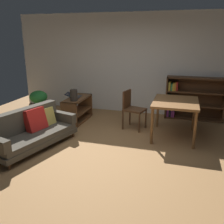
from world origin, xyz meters
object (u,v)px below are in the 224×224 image
at_px(potted_floor_plant, 39,100).
at_px(bookshelf, 191,98).
at_px(dining_chair_near, 132,107).
at_px(open_laptop, 74,96).
at_px(fabric_couch, 31,130).
at_px(desk_speaker, 74,95).
at_px(media_console, 78,110).
at_px(dining_table, 175,105).

xyz_separation_m(potted_floor_plant, bookshelf, (3.71, 1.27, 0.02)).
relative_size(potted_floor_plant, dining_chair_near, 0.87).
bearing_deg(open_laptop, potted_floor_plant, -161.11).
bearing_deg(fabric_couch, dining_chair_near, 42.46).
bearing_deg(open_laptop, bookshelf, 18.90).
bearing_deg(fabric_couch, bookshelf, 41.89).
bearing_deg(bookshelf, desk_speaker, -153.65).
bearing_deg(media_console, dining_chair_near, -4.83).
height_order(desk_speaker, potted_floor_plant, desk_speaker).
distance_m(open_laptop, dining_chair_near, 1.55).
bearing_deg(fabric_couch, open_laptop, 85.34).
bearing_deg(desk_speaker, potted_floor_plant, 176.22).
distance_m(open_laptop, potted_floor_plant, 0.90).
relative_size(fabric_couch, desk_speaker, 6.92).
bearing_deg(media_console, potted_floor_plant, -166.24).
bearing_deg(dining_chair_near, bookshelf, 41.15).
height_order(fabric_couch, media_console, fabric_couch).
relative_size(desk_speaker, dining_table, 0.24).
relative_size(dining_table, dining_chair_near, 1.25).
distance_m(fabric_couch, desk_speaker, 1.45).
xyz_separation_m(fabric_couch, dining_table, (2.66, 1.28, 0.37)).
height_order(media_console, potted_floor_plant, potted_floor_plant).
distance_m(fabric_couch, potted_floor_plant, 1.60).
height_order(potted_floor_plant, dining_table, dining_table).
distance_m(dining_table, dining_chair_near, 1.03).
height_order(dining_table, bookshelf, bookshelf).
bearing_deg(potted_floor_plant, open_laptop, 18.89).
height_order(media_console, open_laptop, open_laptop).
height_order(desk_speaker, bookshelf, bookshelf).
height_order(open_laptop, dining_chair_near, dining_chair_near).
bearing_deg(dining_chair_near, media_console, 175.17).
bearing_deg(desk_speaker, media_console, 100.74).
xyz_separation_m(potted_floor_plant, dining_chair_near, (2.39, 0.11, -0.02)).
height_order(potted_floor_plant, bookshelf, bookshelf).
relative_size(potted_floor_plant, dining_table, 0.69).
bearing_deg(bookshelf, dining_table, -103.66).
bearing_deg(potted_floor_plant, dining_table, -2.35).
bearing_deg(media_console, open_laptop, 152.05).
distance_m(fabric_couch, bookshelf, 4.04).
bearing_deg(fabric_couch, dining_table, 25.78).
distance_m(media_console, bookshelf, 2.95).
xyz_separation_m(fabric_couch, media_console, (0.25, 1.66, -0.04)).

